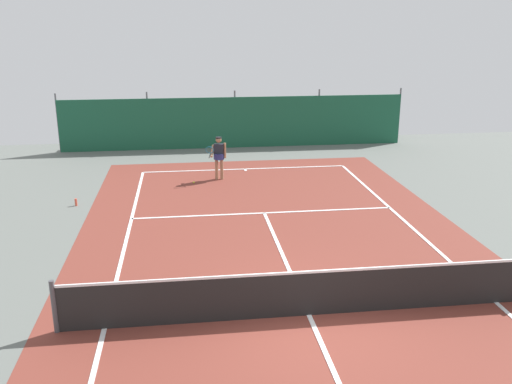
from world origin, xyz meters
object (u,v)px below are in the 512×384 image
(tennis_net, at_px, (310,293))
(water_bottle, at_px, (76,202))
(tennis_ball_near_player, at_px, (194,182))
(parked_car, at_px, (264,120))
(tennis_player, at_px, (219,155))

(tennis_net, distance_m, water_bottle, 9.97)
(tennis_net, bearing_deg, tennis_ball_near_player, 101.87)
(tennis_ball_near_player, distance_m, water_bottle, 4.46)
(parked_car, distance_m, water_bottle, 13.32)
(tennis_net, bearing_deg, parked_car, 84.65)
(tennis_net, xyz_separation_m, tennis_player, (-1.15, 10.53, 0.45))
(tennis_player, xyz_separation_m, water_bottle, (-4.87, -2.59, -0.84))
(tennis_ball_near_player, height_order, parked_car, parked_car)
(tennis_ball_near_player, distance_m, parked_car, 9.48)
(tennis_net, distance_m, tennis_ball_near_player, 10.36)
(tennis_player, bearing_deg, tennis_net, 108.31)
(tennis_net, distance_m, parked_car, 18.82)
(tennis_net, xyz_separation_m, parked_car, (1.76, 18.74, 0.33))
(tennis_net, bearing_deg, water_bottle, 127.14)
(tennis_net, height_order, tennis_ball_near_player, tennis_net)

